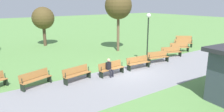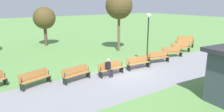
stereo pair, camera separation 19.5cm
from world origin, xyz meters
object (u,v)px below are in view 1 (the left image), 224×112
object	(u,v)px
tree_1	(118,6)
person_seated	(109,67)
bench_1	(183,43)
bench_8	(36,79)
bench_6	(111,68)
lamp_post	(148,30)
bench_3	(171,52)
bench_4	(158,57)
bench_2	(179,47)
bench_5	(138,62)
tree_2	(43,18)
bench_0	(184,39)
bench_7	(77,74)

from	to	relation	value
tree_1	person_seated	bearing A→B (deg)	48.90
bench_1	tree_1	world-z (taller)	tree_1
bench_1	bench_8	xyz separation A→B (m)	(16.29, 2.01, 0.00)
tree_1	bench_6	bearing A→B (deg)	49.62
bench_1	lamp_post	size ratio (longest dim) A/B	0.47
bench_3	bench_4	distance (m)	2.42
bench_2	bench_5	xyz separation A→B (m)	(7.00, 1.75, 0.00)
bench_6	tree_2	world-z (taller)	tree_2
bench_2	person_seated	world-z (taller)	person_seated
bench_1	person_seated	distance (m)	12.20
bench_3	tree_2	world-z (taller)	tree_2
bench_4	tree_2	xyz separation A→B (m)	(5.23, -12.11, 2.56)
bench_0	bench_6	world-z (taller)	same
bench_7	bench_3	bearing A→B (deg)	172.90
bench_4	bench_8	distance (m)	9.58
bench_2	bench_0	bearing A→B (deg)	-123.59
bench_4	bench_5	size ratio (longest dim) A/B	1.02
bench_8	lamp_post	bearing A→B (deg)	158.44
bench_1	person_seated	world-z (taller)	person_seated
bench_1	bench_3	xyz separation A→B (m)	(4.38, 2.01, 0.00)
bench_4	bench_2	bearing A→B (deg)	-151.82
bench_5	lamp_post	world-z (taller)	lamp_post
bench_3	bench_6	world-z (taller)	same
tree_1	bench_4	bearing A→B (deg)	91.22
lamp_post	bench_8	bearing A→B (deg)	-3.87
bench_0	tree_2	world-z (taller)	tree_2
bench_4	lamp_post	size ratio (longest dim) A/B	0.49
bench_3	bench_7	world-z (taller)	same
bench_0	bench_1	world-z (taller)	same
bench_7	bench_8	size ratio (longest dim) A/B	1.00
bench_7	tree_2	distance (m)	12.53
bench_8	lamp_post	world-z (taller)	lamp_post
bench_7	lamp_post	xyz separation A→B (m)	(-6.01, -0.02, 2.29)
bench_5	bench_7	xyz separation A→B (m)	(4.82, -0.30, 0.00)
bench_4	bench_5	xyz separation A→B (m)	(2.40, 0.30, 0.00)
bench_0	tree_2	size ratio (longest dim) A/B	0.41
bench_5	bench_0	bearing A→B (deg)	-155.38
bench_2	bench_6	xyz separation A→B (m)	(9.42, 1.75, 0.00)
person_seated	tree_2	bearing A→B (deg)	-92.87
bench_0	bench_7	bearing A→B (deg)	52.96
bench_4	tree_1	world-z (taller)	tree_1
bench_1	bench_6	world-z (taller)	same
bench_6	bench_3	bearing A→B (deg)	-176.51
person_seated	bench_1	bearing A→B (deg)	-169.05
bench_8	bench_7	bearing A→B (deg)	148.26
tree_1	bench_3	bearing A→B (deg)	117.84
tree_1	bench_7	bearing A→B (deg)	36.40
bench_4	lamp_post	bearing A→B (deg)	9.59
bench_3	tree_1	size ratio (longest dim) A/B	0.34
bench_0	bench_8	bearing A→B (deg)	49.44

